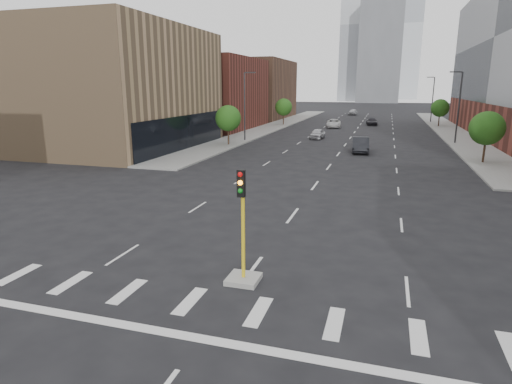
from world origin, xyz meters
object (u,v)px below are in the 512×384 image
at_px(median_traffic_signal, 243,258).
at_px(car_far_left, 334,123).
at_px(car_mid_right, 361,145).
at_px(car_deep_right, 372,122).
at_px(car_near_left, 317,134).
at_px(car_distant, 353,112).

distance_m(median_traffic_signal, car_far_left, 64.25).
relative_size(car_mid_right, car_deep_right, 1.11).
xyz_separation_m(car_near_left, car_distant, (0.81, 53.55, 0.09)).
distance_m(median_traffic_signal, car_distant, 99.96).
distance_m(car_far_left, car_distant, 35.79).
height_order(car_mid_right, car_deep_right, car_mid_right).
height_order(median_traffic_signal, car_mid_right, median_traffic_signal).
distance_m(car_deep_right, car_distant, 29.44).
bearing_deg(car_mid_right, car_distant, 90.79).
relative_size(car_near_left, car_far_left, 0.77).
distance_m(car_mid_right, car_deep_right, 35.97).
relative_size(median_traffic_signal, car_far_left, 0.82).
relative_size(car_near_left, car_mid_right, 0.80).
bearing_deg(car_far_left, car_near_left, -96.51).
distance_m(median_traffic_signal, car_near_left, 46.55).
xyz_separation_m(car_far_left, car_deep_right, (6.41, 6.91, -0.07)).
bearing_deg(car_near_left, car_deep_right, 79.13).
height_order(car_near_left, car_deep_right, car_near_left).
bearing_deg(car_far_left, median_traffic_signal, -92.23).
bearing_deg(car_far_left, car_mid_right, -83.46).
height_order(car_near_left, car_mid_right, car_mid_right).
distance_m(median_traffic_signal, car_deep_right, 71.05).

